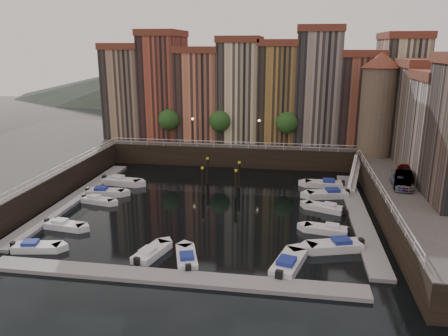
% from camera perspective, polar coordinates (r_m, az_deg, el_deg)
% --- Properties ---
extents(ground, '(200.00, 200.00, 0.00)m').
position_cam_1_polar(ground, '(50.26, -1.69, -4.75)').
color(ground, black).
rests_on(ground, ground).
extents(quay_far, '(80.00, 20.00, 3.00)m').
position_cam_1_polar(quay_far, '(74.56, 1.98, 3.21)').
color(quay_far, black).
rests_on(quay_far, ground).
extents(dock_left, '(2.00, 28.00, 0.35)m').
position_cam_1_polar(dock_left, '(54.55, -18.91, -3.77)').
color(dock_left, gray).
rests_on(dock_left, ground).
extents(dock_right, '(2.00, 28.00, 0.35)m').
position_cam_1_polar(dock_right, '(49.04, 17.12, -5.78)').
color(dock_right, gray).
rests_on(dock_right, ground).
extents(dock_near, '(30.00, 2.00, 0.35)m').
position_cam_1_polar(dock_near, '(35.13, -6.96, -14.00)').
color(dock_near, gray).
rests_on(dock_near, ground).
extents(mountains, '(145.00, 100.00, 18.00)m').
position_cam_1_polar(mountains, '(156.75, 6.51, 11.98)').
color(mountains, '#2D382D').
rests_on(mountains, ground).
extents(far_terrace, '(48.70, 10.30, 17.50)m').
position_cam_1_polar(far_terrace, '(70.32, 4.52, 10.22)').
color(far_terrace, '#9A7E62').
rests_on(far_terrace, quay_far).
extents(corner_tower, '(5.20, 5.20, 13.80)m').
position_cam_1_polar(corner_tower, '(62.25, 19.46, 8.00)').
color(corner_tower, '#6B5B4C').
rests_on(corner_tower, quay_right).
extents(promenade_trees, '(21.20, 3.20, 5.20)m').
position_cam_1_polar(promenade_trees, '(66.19, 0.04, 6.12)').
color(promenade_trees, black).
rests_on(promenade_trees, quay_far).
extents(street_lamps, '(10.36, 0.36, 4.18)m').
position_cam_1_polar(street_lamps, '(65.28, 0.19, 5.37)').
color(street_lamps, black).
rests_on(street_lamps, quay_far).
extents(railings, '(36.08, 34.04, 0.52)m').
position_cam_1_polar(railings, '(53.70, -0.77, 0.83)').
color(railings, white).
rests_on(railings, ground).
extents(gangway, '(2.78, 8.32, 3.73)m').
position_cam_1_polar(gangway, '(58.99, 16.72, -0.37)').
color(gangway, white).
rests_on(gangway, ground).
extents(mooring_pilings, '(4.79, 5.45, 3.78)m').
position_cam_1_polar(mooring_pilings, '(54.48, -0.38, -1.29)').
color(mooring_pilings, black).
rests_on(mooring_pilings, ground).
extents(boat_left_0, '(4.40, 2.21, 0.99)m').
position_cam_1_polar(boat_left_0, '(42.65, -23.37, -9.46)').
color(boat_left_0, silver).
rests_on(boat_left_0, ground).
extents(boat_left_1, '(4.35, 2.05, 0.98)m').
position_cam_1_polar(boat_left_1, '(46.49, -20.15, -7.04)').
color(boat_left_1, silver).
rests_on(boat_left_1, ground).
extents(boat_left_2, '(4.20, 2.22, 0.94)m').
position_cam_1_polar(boat_left_2, '(52.65, -16.18, -4.06)').
color(boat_left_2, silver).
rests_on(boat_left_2, ground).
extents(boat_left_3, '(4.71, 2.03, 1.07)m').
position_cam_1_polar(boat_left_3, '(55.15, -15.28, -3.06)').
color(boat_left_3, silver).
rests_on(boat_left_3, ground).
extents(boat_left_4, '(5.37, 2.51, 1.21)m').
position_cam_1_polar(boat_left_4, '(58.80, -13.29, -1.71)').
color(boat_left_4, silver).
rests_on(boat_left_4, ground).
extents(boat_right_0, '(5.18, 3.12, 1.16)m').
position_cam_1_polar(boat_right_0, '(40.53, 14.38, -9.84)').
color(boat_right_0, silver).
rests_on(boat_right_0, ground).
extents(boat_right_1, '(4.46, 2.31, 1.00)m').
position_cam_1_polar(boat_right_1, '(43.90, 13.32, -7.82)').
color(boat_right_1, silver).
rests_on(boat_right_1, ground).
extents(boat_right_2, '(4.45, 3.02, 1.01)m').
position_cam_1_polar(boat_right_2, '(49.49, 13.11, -5.08)').
color(boat_right_2, silver).
rests_on(boat_right_2, ground).
extents(boat_right_3, '(5.17, 2.85, 1.16)m').
position_cam_1_polar(boat_right_3, '(53.87, 13.47, -3.34)').
color(boat_right_3, silver).
rests_on(boat_right_3, ground).
extents(boat_right_4, '(4.95, 1.86, 1.13)m').
position_cam_1_polar(boat_right_4, '(57.74, 13.01, -2.04)').
color(boat_right_4, silver).
rests_on(boat_right_4, ground).
extents(boat_near_1, '(2.68, 4.52, 1.01)m').
position_cam_1_polar(boat_near_1, '(38.74, -9.49, -10.86)').
color(boat_near_1, silver).
rests_on(boat_near_1, ground).
extents(boat_near_2, '(2.81, 4.57, 1.03)m').
position_cam_1_polar(boat_near_2, '(37.48, -4.92, -11.64)').
color(boat_near_2, silver).
rests_on(boat_near_2, ground).
extents(boat_near_3, '(3.14, 5.32, 1.19)m').
position_cam_1_polar(boat_near_3, '(36.71, 8.38, -12.28)').
color(boat_near_3, silver).
rests_on(boat_near_3, ground).
extents(car_a, '(2.34, 4.79, 1.58)m').
position_cam_1_polar(car_a, '(53.06, 22.81, -0.60)').
color(car_a, gray).
rests_on(car_a, quay_right).
extents(car_b, '(2.75, 5.04, 1.58)m').
position_cam_1_polar(car_b, '(50.13, 22.34, -1.45)').
color(car_b, gray).
rests_on(car_b, quay_right).
extents(car_c, '(2.07, 4.63, 1.32)m').
position_cam_1_polar(car_c, '(49.67, 22.18, -1.74)').
color(car_c, gray).
rests_on(car_c, quay_right).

